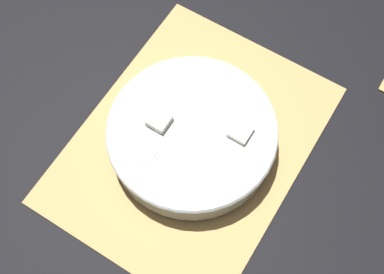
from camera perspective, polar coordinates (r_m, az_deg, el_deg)
ground_plane at (r=0.86m, az=0.00°, el=-0.74°), size 6.00×6.00×0.00m
bamboo_mat_center at (r=0.86m, az=0.00°, el=-0.65°), size 0.45×0.34×0.01m
fruit_salad_bowl at (r=0.83m, az=-0.01°, el=0.22°), size 0.27×0.27×0.07m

